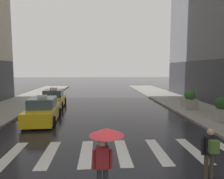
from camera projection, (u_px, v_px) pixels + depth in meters
crosswalk_markings at (105, 152)px, 8.55m from camera, size 11.30×2.80×0.01m
taxi_lead at (43, 111)px, 13.52m from camera, size 2.11×4.62×1.80m
taxi_second at (54, 99)px, 18.76m from camera, size 2.13×4.63×1.80m
pedestrian_with_umbrella at (105, 143)px, 5.49m from camera, size 0.96×0.96×1.94m
pedestrian_with_backpack at (210, 150)px, 6.42m from camera, size 0.55×0.43×1.65m
planter_near_corner at (222, 110)px, 13.14m from camera, size 1.10×1.10×1.60m
planter_mid_block at (189, 100)px, 17.26m from camera, size 1.10×1.10×1.60m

